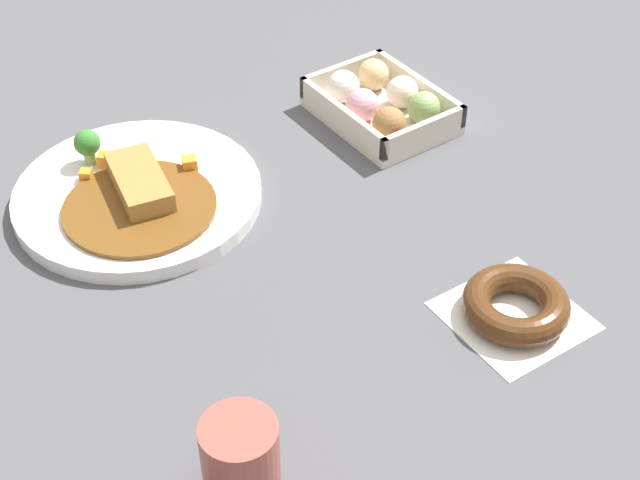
# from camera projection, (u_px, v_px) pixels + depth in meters

# --- Properties ---
(ground_plane) EXTENTS (1.60, 1.60, 0.00)m
(ground_plane) POSITION_uv_depth(u_px,v_px,m) (321.00, 224.00, 1.08)
(ground_plane) COLOR #4C4C51
(curry_plate) EXTENTS (0.29, 0.29, 0.06)m
(curry_plate) POSITION_uv_depth(u_px,v_px,m) (137.00, 193.00, 1.10)
(curry_plate) COLOR white
(curry_plate) RESTS_ON ground_plane
(donut_box) EXTENTS (0.18, 0.13, 0.06)m
(donut_box) POSITION_uv_depth(u_px,v_px,m) (382.00, 104.00, 1.23)
(donut_box) COLOR beige
(donut_box) RESTS_ON ground_plane
(chocolate_ring_donut) EXTENTS (0.13, 0.13, 0.03)m
(chocolate_ring_donut) POSITION_uv_depth(u_px,v_px,m) (516.00, 305.00, 0.96)
(chocolate_ring_donut) COLOR white
(chocolate_ring_donut) RESTS_ON ground_plane
(coffee_mug) EXTENTS (0.07, 0.07, 0.09)m
(coffee_mug) POSITION_uv_depth(u_px,v_px,m) (241.00, 463.00, 0.77)
(coffee_mug) COLOR #9E4C42
(coffee_mug) RESTS_ON ground_plane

